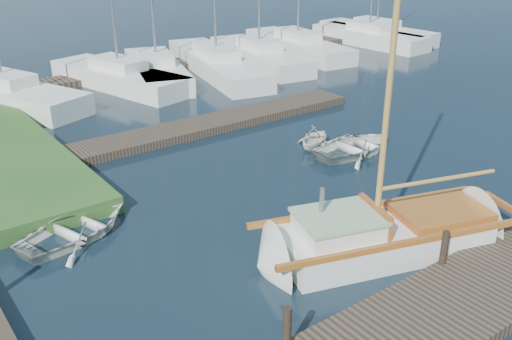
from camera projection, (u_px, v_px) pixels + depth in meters
ground at (256, 210)px, 15.76m from camera, size 160.00×160.00×0.00m
near_dock at (436, 316)px, 11.28m from camera, size 18.00×2.20×0.30m
far_dock at (197, 127)px, 21.58m from camera, size 14.00×1.60×0.30m
pontoon at (231, 56)px, 32.92m from camera, size 30.00×1.60×0.30m
mooring_post_1 at (287, 326)px, 10.17m from camera, size 0.16×0.16×0.80m
mooring_post_2 at (444, 247)px, 12.62m from camera, size 0.16×0.16×0.80m
sailboat at (388, 237)px, 13.72m from camera, size 7.41×3.99×9.83m
tender_a at (76, 226)px, 14.30m from camera, size 3.59×3.00×0.64m
tender_c at (356, 143)px, 19.50m from camera, size 3.27×2.34×0.68m
tender_d at (315, 135)px, 19.89m from camera, size 2.24×2.12×0.94m
marina_boat_0 at (4, 91)px, 24.57m from camera, size 5.22×8.88×10.75m
marina_boat_1 at (119, 75)px, 27.08m from camera, size 4.09×8.24×11.23m
marina_boat_2 at (157, 68)px, 28.32m from camera, size 4.36×7.83×11.79m
marina_boat_3 at (216, 62)px, 29.67m from camera, size 4.29×10.22×12.18m
marina_boat_4 at (259, 54)px, 31.40m from camera, size 3.51×8.70×11.66m
marina_boat_5 at (297, 44)px, 33.87m from camera, size 3.18×8.92×12.22m
marina_boat_6 at (369, 36)px, 36.39m from camera, size 2.72×8.08×10.99m
marina_boat_7 at (376, 31)px, 37.72m from camera, size 2.88×8.41×11.89m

